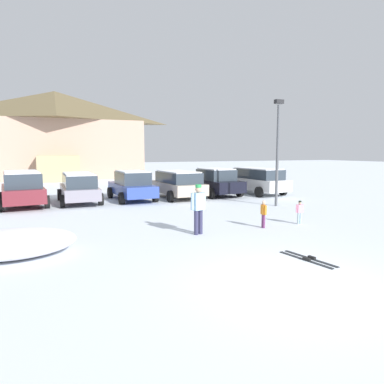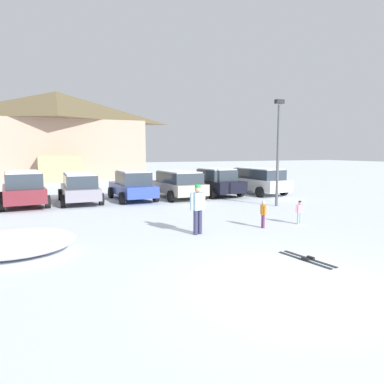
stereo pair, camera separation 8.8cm
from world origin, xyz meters
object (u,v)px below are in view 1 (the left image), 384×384
parked_grey_wagon (79,187)px  parked_black_sedan (215,182)px  parked_beige_suv (178,184)px  skier_adult_in_blue_parka (198,206)px  parked_blue_hatchback (132,185)px  pair_of_skis (308,259)px  parked_maroon_van (22,188)px  lamp_post (278,147)px  ski_lodge (56,134)px  plowed_snow_pile (14,243)px  skier_child_in_orange_jacket (264,212)px  skier_child_in_pink_snowsuit (300,211)px  parked_white_suv (257,180)px

parked_grey_wagon → parked_black_sedan: bearing=-0.9°
parked_beige_suv → skier_adult_in_blue_parka: (-2.55, -8.52, 0.07)m
parked_blue_hatchback → pair_of_skis: (1.57, -12.39, -0.82)m
parked_maroon_van → skier_adult_in_blue_parka: bearing=-57.4°
parked_maroon_van → parked_blue_hatchback: bearing=-0.7°
parked_grey_wagon → parked_blue_hatchback: size_ratio=1.00×
parked_blue_hatchback → lamp_post: (6.21, -4.94, 2.14)m
ski_lodge → lamp_post: (9.40, -24.46, -1.53)m
skier_adult_in_blue_parka → plowed_snow_pile: skier_adult_in_blue_parka is taller
lamp_post → skier_adult_in_blue_parka: bearing=-147.5°
ski_lodge → pair_of_skis: bearing=-81.5°
skier_adult_in_blue_parka → parked_beige_suv: bearing=73.3°
ski_lodge → parked_maroon_van: size_ratio=3.82×
skier_child_in_orange_jacket → pair_of_skis: 3.74m
ski_lodge → skier_child_in_orange_jacket: 29.25m
ski_lodge → plowed_snow_pile: 28.83m
parked_maroon_van → skier_child_in_pink_snowsuit: bearing=-42.2°
ski_lodge → parked_blue_hatchback: ski_lodge is taller
skier_child_in_orange_jacket → ski_lodge: bearing=101.7°
parked_grey_wagon → parked_black_sedan: 8.10m
parked_blue_hatchback → plowed_snow_pile: 10.41m
parked_white_suv → skier_child_in_orange_jacket: 10.09m
parked_blue_hatchback → plowed_snow_pile: (-5.34, -8.92, -0.52)m
skier_child_in_pink_snowsuit → lamp_post: bearing=64.3°
parked_blue_hatchback → skier_child_in_pink_snowsuit: parked_blue_hatchback is taller
parked_white_suv → lamp_post: 5.37m
parked_maroon_van → pair_of_skis: 14.38m
parked_beige_suv → skier_child_in_orange_jacket: bearing=-89.9°
parked_maroon_van → lamp_post: lamp_post is taller
ski_lodge → parked_maroon_van: 19.92m
ski_lodge → parked_black_sedan: size_ratio=3.93×
parked_white_suv → plowed_snow_pile: size_ratio=1.49×
ski_lodge → skier_child_in_pink_snowsuit: size_ratio=19.39×
parked_grey_wagon → plowed_snow_pile: size_ratio=1.41×
parked_grey_wagon → skier_child_in_pink_snowsuit: (7.16, -8.99, -0.36)m
parked_beige_suv → parked_white_suv: 5.47m
parked_blue_hatchback → parked_black_sedan: bearing=-0.1°
parked_blue_hatchback → lamp_post: lamp_post is taller
parked_blue_hatchback → parked_beige_suv: 2.69m
ski_lodge → plowed_snow_pile: (-2.14, -28.44, -4.19)m
parked_black_sedan → parked_beige_suv: bearing=-173.5°
parked_white_suv → lamp_post: lamp_post is taller
ski_lodge → parked_white_suv: bearing=-60.3°
parked_maroon_van → parked_white_suv: size_ratio=0.96×
skier_adult_in_blue_parka → ski_lodge: bearing=96.7°
parked_grey_wagon → skier_child_in_orange_jacket: size_ratio=4.53×
parked_grey_wagon → skier_child_in_orange_jacket: 10.55m
parked_grey_wagon → plowed_snow_pile: bearing=-105.4°
skier_child_in_pink_snowsuit → skier_child_in_orange_jacket: size_ratio=0.90×
parked_maroon_van → lamp_post: bearing=-23.0°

